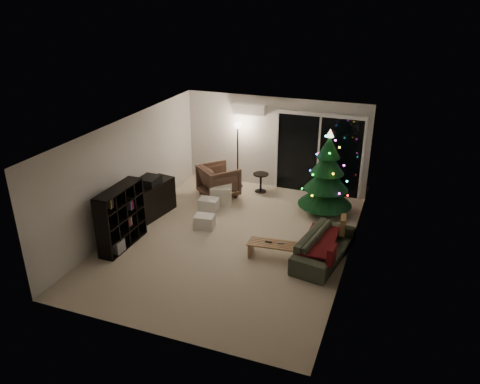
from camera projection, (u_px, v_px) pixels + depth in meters
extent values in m
plane|color=beige|center=(231.00, 240.00, 10.27)|extent=(6.50, 6.50, 0.00)
plane|color=white|center=(230.00, 130.00, 9.26)|extent=(6.50, 6.50, 0.00)
cube|color=silver|center=(275.00, 143.00, 12.55)|extent=(5.00, 0.02, 2.50)
cube|color=silver|center=(151.00, 268.00, 6.98)|extent=(5.00, 0.02, 2.50)
cube|color=silver|center=(128.00, 173.00, 10.56)|extent=(0.02, 6.50, 2.50)
cube|color=silver|center=(352.00, 206.00, 8.96)|extent=(0.02, 6.50, 2.50)
cube|color=black|center=(318.00, 156.00, 12.23)|extent=(2.20, 0.02, 2.10)
cube|color=white|center=(249.00, 109.00, 12.31)|extent=(0.90, 0.22, 0.28)
cube|color=#3F3833|center=(320.00, 187.00, 13.12)|extent=(2.60, 1.00, 0.10)
cube|color=white|center=(324.00, 164.00, 13.24)|extent=(2.20, 0.06, 1.00)
cube|color=black|center=(151.00, 200.00, 11.23)|extent=(0.69, 1.38, 0.83)
cube|color=black|center=(149.00, 180.00, 11.02)|extent=(0.42, 0.50, 0.18)
imported|color=brown|center=(219.00, 181.00, 12.30)|extent=(1.28, 1.29, 0.84)
cube|color=silver|center=(221.00, 194.00, 11.95)|extent=(0.67, 0.67, 0.48)
cube|color=beige|center=(209.00, 205.00, 11.54)|extent=(0.50, 0.41, 0.33)
cube|color=beige|center=(205.00, 222.00, 10.73)|extent=(0.49, 0.39, 0.31)
cylinder|color=black|center=(261.00, 183.00, 12.61)|extent=(0.53, 0.53, 0.52)
cylinder|color=black|center=(238.00, 156.00, 12.67)|extent=(0.29, 0.29, 1.79)
imported|color=#2B3028|center=(324.00, 247.00, 9.47)|extent=(1.06, 1.99, 0.55)
cube|color=#4C0B09|center=(320.00, 241.00, 9.45)|extent=(0.59, 1.37, 0.05)
cube|color=brown|center=(343.00, 225.00, 9.85)|extent=(0.14, 0.37, 0.36)
cube|color=#4C0B09|center=(332.00, 255.00, 8.74)|extent=(0.13, 0.37, 0.36)
cube|color=black|center=(269.00, 242.00, 9.47)|extent=(0.14, 0.04, 0.02)
cube|color=slate|center=(281.00, 243.00, 9.43)|extent=(0.14, 0.08, 0.02)
cone|color=black|center=(327.00, 173.00, 11.09)|extent=(1.68, 1.68, 2.12)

